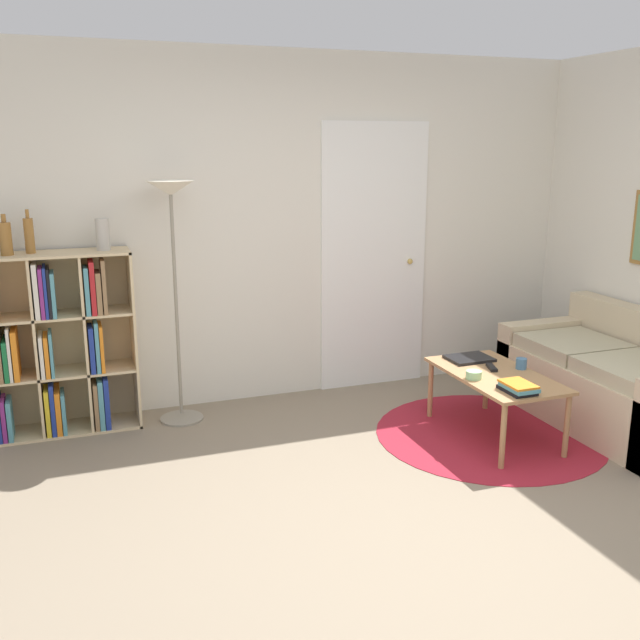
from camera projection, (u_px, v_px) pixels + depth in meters
name	position (u px, v px, depth m)	size (l,w,h in m)	color
ground_plane	(431.00, 538.00, 3.60)	(14.00, 14.00, 0.00)	gray
wall_back	(293.00, 231.00, 5.41)	(7.68, 0.11, 2.60)	silver
rug	(489.00, 434.00, 4.87)	(1.55, 1.55, 0.01)	maroon
bookshelf	(54.00, 347.00, 4.80)	(0.97, 0.34, 1.24)	beige
floor_lamp	(172.00, 224.00, 4.80)	(0.32, 0.32, 1.69)	gray
couch	(617.00, 384.00, 5.02)	(0.82, 1.59, 0.78)	#CCB793
coffee_table	(495.00, 380.00, 4.76)	(0.55, 0.99, 0.44)	#AD7F51
laptop	(469.00, 358.00, 5.04)	(0.31, 0.24, 0.02)	black
bowl	(474.00, 375.00, 4.63)	(0.10, 0.10, 0.05)	#9ED193
book_stack_on_table	(518.00, 387.00, 4.38)	(0.16, 0.23, 0.06)	black
cup	(521.00, 364.00, 4.83)	(0.07, 0.07, 0.07)	teal
remote	(492.00, 367.00, 4.84)	(0.09, 0.16, 0.02)	black
bottle_middle	(6.00, 238.00, 4.52)	(0.08, 0.08, 0.26)	olive
bottle_right	(29.00, 235.00, 4.60)	(0.06, 0.06, 0.28)	olive
vase_on_shelf	(103.00, 234.00, 4.74)	(0.09, 0.09, 0.21)	#B7B2A8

